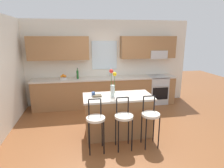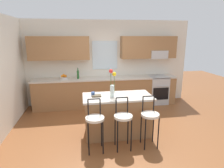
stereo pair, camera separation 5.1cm
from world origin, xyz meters
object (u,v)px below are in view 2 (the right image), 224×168
Objects in this scene: flower_vase at (112,84)px; cookbook at (96,96)px; bar_stool_near at (95,121)px; kitchen_island at (117,115)px; fruit_bowl_oranges at (64,77)px; mug_ceramic at (93,94)px; bottle_olive_oil at (78,74)px; bar_stool_middle at (123,119)px; bar_stool_far at (150,117)px; oven_range at (157,89)px.

cookbook is (-0.34, 0.08, -0.27)m from flower_vase.
kitchen_island is at bearing 47.09° from bar_stool_near.
fruit_bowl_oranges reaches higher than kitchen_island.
bar_stool_near is at bearing -73.19° from fruit_bowl_oranges.
mug_ceramic is 0.27× the size of bottle_olive_oil.
cookbook is (-0.46, 0.62, 0.30)m from bar_stool_middle.
bar_stool_middle is at bearing -70.70° from bottle_olive_oil.
kitchen_island is 0.83m from bar_stool_far.
bar_stool_far is (1.10, 0.00, 0.00)m from bar_stool_near.
fruit_bowl_oranges is (-0.77, 1.83, 0.01)m from mug_ceramic.
bar_stool_middle and bar_stool_far have the same top height.
kitchen_island is 1.47× the size of bar_stool_far.
kitchen_island is 4.54× the size of bottle_olive_oil.
flower_vase reaches higher than bar_stool_middle.
flower_vase is 0.44m from cookbook.
cookbook is at bearing -139.76° from oven_range.
cookbook is (-0.46, 0.03, 0.47)m from kitchen_island.
mug_ceramic is at bearing 171.20° from kitchen_island.
flower_vase is 0.49m from mug_ceramic.
bar_stool_near is 0.90m from flower_vase.
bar_stool_near is 0.55m from bar_stool_middle.
oven_range and kitchen_island have the same top height.
bar_stool_middle is 1.71× the size of flower_vase.
bar_stool_middle is 0.83m from cookbook.
flower_vase is 6.78× the size of mug_ceramic.
fruit_bowl_oranges reaches higher than cookbook.
mug_ceramic is 0.37× the size of fruit_bowl_oranges.
flower_vase reaches higher than oven_range.
bar_stool_middle reaches higher than cookbook.
kitchen_island is at bearing 90.00° from bar_stool_middle.
cookbook is (-1.01, 0.62, 0.30)m from bar_stool_far.
bar_stool_middle is at bearing -53.42° from cookbook.
mug_ceramic reaches higher than oven_range.
bar_stool_middle is (0.00, -0.59, 0.17)m from kitchen_island.
bottle_olive_oil is at bearing -0.59° from fruit_bowl_oranges.
cookbook is at bearing -35.44° from mug_ceramic.
flower_vase is at bearing 102.69° from bar_stool_middle.
bar_stool_far is at bearing -31.61° from cookbook.
oven_range is at bearing 46.20° from flower_vase.
oven_range is 2.73× the size of bottle_olive_oil.
oven_range is 0.88× the size of bar_stool_middle.
bar_stool_middle is (0.55, 0.00, 0.00)m from bar_stool_near.
bar_stool_near and bar_stool_far have the same top height.
bar_stool_middle is at bearing -51.59° from mug_ceramic.
bar_stool_far is at bearing -53.46° from fruit_bowl_oranges.
bar_stool_middle is at bearing -77.31° from flower_vase.
fruit_bowl_oranges is at bearing 124.32° from kitchen_island.
flower_vase is at bearing -58.86° from fruit_bowl_oranges.
bar_stool_far reaches higher than kitchen_island.
flower_vase reaches higher than mug_ceramic.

